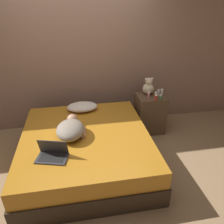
{
  "coord_description": "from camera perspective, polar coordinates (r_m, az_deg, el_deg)",
  "views": [
    {
      "loc": [
        -0.08,
        -2.54,
        2.19
      ],
      "look_at": [
        0.41,
        0.24,
        0.69
      ],
      "focal_mm": 35.0,
      "sensor_mm": 36.0,
      "label": 1
    }
  ],
  "objects": [
    {
      "name": "bottle_white",
      "position": [
        3.88,
        12.85,
        5.18
      ],
      "size": [
        0.04,
        0.04,
        0.1
      ],
      "color": "white",
      "rests_on": "nightstand"
    },
    {
      "name": "pillow",
      "position": [
        3.63,
        -7.76,
        1.36
      ],
      "size": [
        0.5,
        0.33,
        0.13
      ],
      "color": "beige",
      "rests_on": "bed"
    },
    {
      "name": "nightstand",
      "position": [
        3.94,
        9.86,
        -0.4
      ],
      "size": [
        0.48,
        0.42,
        0.68
      ],
      "color": "brown",
      "rests_on": "ground_plane"
    },
    {
      "name": "ground_plane",
      "position": [
        3.35,
        -6.45,
        -12.99
      ],
      "size": [
        12.0,
        12.0,
        0.0
      ],
      "primitive_type": "plane",
      "color": "#937551"
    },
    {
      "name": "bottle_amber",
      "position": [
        3.77,
        11.37,
        4.53
      ],
      "size": [
        0.04,
        0.04,
        0.09
      ],
      "color": "gold",
      "rests_on": "nightstand"
    },
    {
      "name": "teddy_bear",
      "position": [
        3.82,
        9.48,
        6.47
      ],
      "size": [
        0.2,
        0.2,
        0.3
      ],
      "color": "beige",
      "rests_on": "nightstand"
    },
    {
      "name": "bottle_pink",
      "position": [
        3.7,
        9.56,
        4.42
      ],
      "size": [
        0.04,
        0.04,
        0.11
      ],
      "color": "pink",
      "rests_on": "nightstand"
    },
    {
      "name": "bottle_clear",
      "position": [
        3.84,
        12.03,
        5.03
      ],
      "size": [
        0.04,
        0.04,
        0.1
      ],
      "color": "silver",
      "rests_on": "nightstand"
    },
    {
      "name": "wall_back",
      "position": [
        3.87,
        -8.91,
        14.39
      ],
      "size": [
        8.0,
        0.06,
        2.6
      ],
      "color": "#846656",
      "rests_on": "ground_plane"
    },
    {
      "name": "laptop",
      "position": [
        2.68,
        -15.31,
        -10.53
      ],
      "size": [
        0.4,
        0.3,
        0.22
      ],
      "rotation": [
        0.0,
        0.0,
        -0.27
      ],
      "color": "#333338",
      "rests_on": "bed"
    },
    {
      "name": "bottle_green",
      "position": [
        3.71,
        12.56,
        3.88
      ],
      "size": [
        0.05,
        0.05,
        0.07
      ],
      "color": "#3D8E4C",
      "rests_on": "nightstand"
    },
    {
      "name": "person_lying",
      "position": [
        3.01,
        -10.68,
        -4.27
      ],
      "size": [
        0.42,
        0.65,
        0.2
      ],
      "rotation": [
        0.0,
        0.0,
        -0.09
      ],
      "color": "gray",
      "rests_on": "bed"
    },
    {
      "name": "bed",
      "position": [
        3.19,
        -6.7,
        -9.56
      ],
      "size": [
        1.77,
        1.89,
        0.51
      ],
      "color": "#2D2319",
      "rests_on": "ground_plane"
    },
    {
      "name": "bottle_red",
      "position": [
        3.64,
        11.43,
        3.8
      ],
      "size": [
        0.05,
        0.05,
        0.1
      ],
      "color": "#B72D2D",
      "rests_on": "nightstand"
    }
  ]
}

